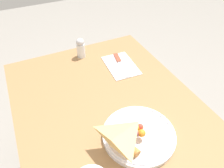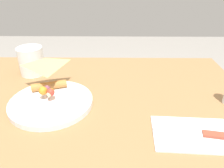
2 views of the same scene
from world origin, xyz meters
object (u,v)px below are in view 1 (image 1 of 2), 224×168
Objects in this scene: plate_pizza at (138,134)px; butter_knife at (120,63)px; napkin_folded at (121,65)px; salt_shaker at (81,48)px; dining_table at (113,134)px.

butter_knife is at bearing 161.36° from plate_pizza.
salt_shaker reaches higher than napkin_folded.
plate_pizza is at bearing -8.61° from butter_knife.
salt_shaker is at bearing -125.48° from butter_knife.
dining_table is 0.19m from plate_pizza.
salt_shaker is (-0.14, -0.14, 0.04)m from butter_knife.
plate_pizza reaches higher than napkin_folded.
plate_pizza is at bearing 12.04° from dining_table.
plate_pizza is 1.28× the size of butter_knife.
butter_knife is (-0.37, 0.12, -0.01)m from plate_pizza.
plate_pizza reaches higher than butter_knife.
napkin_folded is 0.20m from salt_shaker.
salt_shaker is at bearing -178.77° from plate_pizza.
plate_pizza is 1.22× the size of napkin_folded.
butter_knife is 1.90× the size of salt_shaker.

